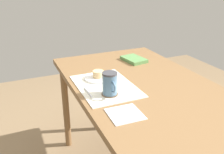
# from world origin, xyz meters

# --- Properties ---
(dining_table) EXTENTS (1.31, 0.78, 0.75)m
(dining_table) POSITION_xyz_m (0.00, 0.00, 0.67)
(dining_table) COLOR brown
(dining_table) RESTS_ON ground_plane
(placemat) EXTENTS (0.43, 0.30, 0.00)m
(placemat) POSITION_xyz_m (-0.05, -0.21, 0.76)
(placemat) COLOR silver
(placemat) RESTS_ON dining_table
(pastry_plate) EXTENTS (0.17, 0.17, 0.01)m
(pastry_plate) POSITION_xyz_m (-0.16, -0.22, 0.76)
(pastry_plate) COLOR white
(pastry_plate) RESTS_ON placemat
(pastry) EXTENTS (0.07, 0.07, 0.04)m
(pastry) POSITION_xyz_m (-0.16, -0.22, 0.79)
(pastry) COLOR #E5BC7F
(pastry) RESTS_ON pastry_plate
(coffee_coaster) EXTENTS (0.09, 0.09, 0.00)m
(coffee_coaster) POSITION_xyz_m (0.06, -0.23, 0.76)
(coffee_coaster) COLOR brown
(coffee_coaster) RESTS_ON placemat
(coffee_mug) EXTENTS (0.11, 0.08, 0.12)m
(coffee_mug) POSITION_xyz_m (0.06, -0.23, 0.82)
(coffee_mug) COLOR slate
(coffee_mug) RESTS_ON coffee_coaster
(teaspoon) EXTENTS (0.13, 0.01, 0.01)m
(teaspoon) POSITION_xyz_m (0.00, -0.33, 0.76)
(teaspoon) COLOR silver
(teaspoon) RESTS_ON placemat
(paper_napkin) EXTENTS (0.16, 0.16, 0.00)m
(paper_napkin) POSITION_xyz_m (0.26, -0.25, 0.76)
(paper_napkin) COLOR white
(paper_napkin) RESTS_ON dining_table
(small_book) EXTENTS (0.20, 0.15, 0.02)m
(small_book) POSITION_xyz_m (-0.37, 0.14, 0.77)
(small_book) COLOR #598C4C
(small_book) RESTS_ON dining_table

